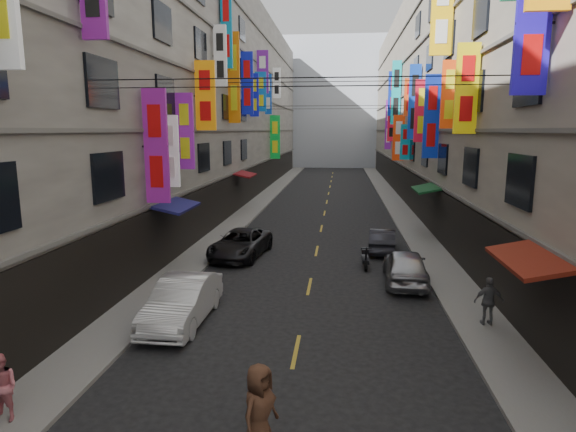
% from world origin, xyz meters
% --- Properties ---
extents(sidewalk_left, '(2.00, 90.00, 0.12)m').
position_xyz_m(sidewalk_left, '(-6.00, 42.00, 0.06)').
color(sidewalk_left, slate).
rests_on(sidewalk_left, ground).
extents(sidewalk_right, '(2.00, 90.00, 0.12)m').
position_xyz_m(sidewalk_right, '(6.00, 42.00, 0.06)').
color(sidewalk_right, slate).
rests_on(sidewalk_right, ground).
extents(building_row_left, '(10.14, 90.00, 19.00)m').
position_xyz_m(building_row_left, '(-11.99, 42.00, 9.49)').
color(building_row_left, gray).
rests_on(building_row_left, ground).
extents(building_row_right, '(10.14, 90.00, 19.00)m').
position_xyz_m(building_row_right, '(11.99, 42.00, 9.49)').
color(building_row_right, '#A49B8A').
rests_on(building_row_right, ground).
extents(haze_block, '(18.00, 8.00, 22.00)m').
position_xyz_m(haze_block, '(0.00, 92.00, 11.00)').
color(haze_block, '#B1B8C5').
rests_on(haze_block, ground).
extents(shop_signage, '(14.00, 55.00, 12.48)m').
position_xyz_m(shop_signage, '(0.06, 35.36, 9.14)').
color(shop_signage, '#0E13AC').
rests_on(shop_signage, ground).
extents(street_awnings, '(13.99, 35.20, 0.41)m').
position_xyz_m(street_awnings, '(-1.26, 26.00, 3.00)').
color(street_awnings, '#134713').
rests_on(street_awnings, ground).
extents(overhead_cables, '(14.00, 38.04, 1.24)m').
position_xyz_m(overhead_cables, '(0.00, 30.00, 8.80)').
color(overhead_cables, black).
rests_on(overhead_cables, ground).
extents(lane_markings, '(0.12, 80.20, 0.01)m').
position_xyz_m(lane_markings, '(0.00, 39.00, 0.00)').
color(lane_markings, gold).
rests_on(lane_markings, ground).
extents(scooter_far_right, '(0.50, 1.80, 1.14)m').
position_xyz_m(scooter_far_right, '(2.43, 27.13, 0.44)').
color(scooter_far_right, black).
rests_on(scooter_far_right, ground).
extents(car_left_mid, '(1.65, 4.61, 1.51)m').
position_xyz_m(car_left_mid, '(-4.00, 19.73, 0.76)').
color(car_left_mid, silver).
rests_on(car_left_mid, ground).
extents(car_left_far, '(2.87, 5.19, 1.38)m').
position_xyz_m(car_left_far, '(-3.82, 28.37, 0.69)').
color(car_left_far, black).
rests_on(car_left_far, ground).
extents(car_right_mid, '(1.92, 4.40, 1.48)m').
position_xyz_m(car_right_mid, '(4.00, 24.88, 0.74)').
color(car_right_mid, '#A6A6AA').
rests_on(car_right_mid, ground).
extents(car_right_far, '(1.66, 3.88, 1.24)m').
position_xyz_m(car_right_far, '(3.48, 30.23, 0.62)').
color(car_right_far, '#292A32').
rests_on(car_right_far, ground).
extents(pedestrian_lfar, '(0.82, 0.62, 1.53)m').
position_xyz_m(pedestrian_lfar, '(-6.05, 13.71, 0.89)').
color(pedestrian_lfar, pink).
rests_on(pedestrian_lfar, sidewalk_left).
extents(pedestrian_rfar, '(0.97, 0.59, 1.60)m').
position_xyz_m(pedestrian_rfar, '(6.09, 20.38, 0.92)').
color(pedestrian_rfar, slate).
rests_on(pedestrian_rfar, sidewalk_right).
extents(pedestrian_crossing, '(0.99, 1.13, 1.92)m').
position_xyz_m(pedestrian_crossing, '(-0.30, 13.37, 0.96)').
color(pedestrian_crossing, '#4F2F1F').
rests_on(pedestrian_crossing, ground).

